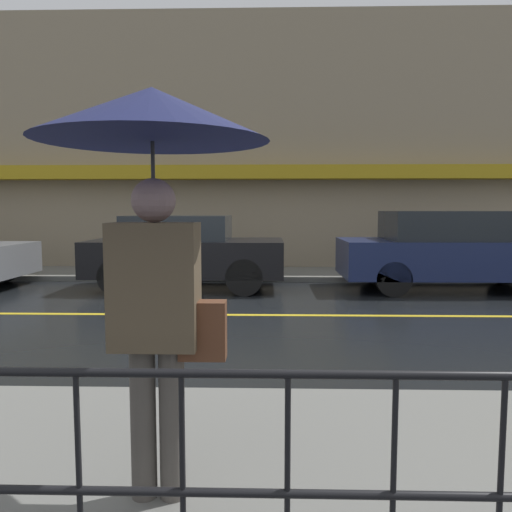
% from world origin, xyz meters
% --- Properties ---
extents(ground_plane, '(80.00, 80.00, 0.00)m').
position_xyz_m(ground_plane, '(0.00, 0.00, 0.00)').
color(ground_plane, black).
extents(sidewalk_near, '(28.00, 2.49, 0.12)m').
position_xyz_m(sidewalk_near, '(0.00, -4.78, 0.06)').
color(sidewalk_near, slate).
rests_on(sidewalk_near, ground_plane).
extents(sidewalk_far, '(28.00, 2.06, 0.12)m').
position_xyz_m(sidewalk_far, '(0.00, 4.56, 0.06)').
color(sidewalk_far, slate).
rests_on(sidewalk_far, ground_plane).
extents(lane_marking, '(25.20, 0.12, 0.01)m').
position_xyz_m(lane_marking, '(0.00, 0.00, 0.00)').
color(lane_marking, gold).
rests_on(lane_marking, ground_plane).
extents(building_storefront, '(28.00, 0.85, 6.78)m').
position_xyz_m(building_storefront, '(0.00, 5.72, 3.35)').
color(building_storefront, gray).
rests_on(building_storefront, ground_plane).
extents(pedestrian, '(1.17, 1.17, 2.11)m').
position_xyz_m(pedestrian, '(0.59, -5.15, 1.85)').
color(pedestrian, '#4C4742').
rests_on(pedestrian, sidewalk_near).
extents(car_black, '(3.96, 1.84, 1.52)m').
position_xyz_m(car_black, '(-0.57, 2.57, 0.79)').
color(car_black, black).
rests_on(car_black, ground_plane).
extents(car_navy, '(4.54, 1.86, 1.61)m').
position_xyz_m(car_navy, '(4.88, 2.57, 0.82)').
color(car_navy, '#19234C').
rests_on(car_navy, ground_plane).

